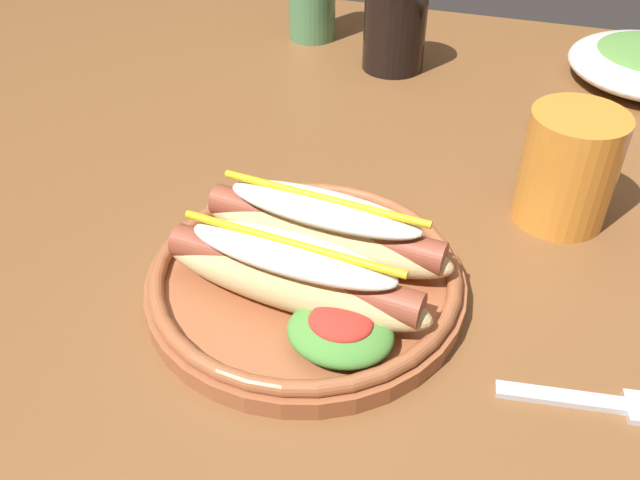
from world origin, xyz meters
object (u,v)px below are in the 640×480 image
Objects in this scene: soda_cup at (395,28)px; extra_cup at (569,168)px; fork at (604,403)px; hot_dog_plate at (309,269)px.

extra_cup reaches higher than soda_cup.
extra_cup is (-0.04, 0.21, 0.05)m from fork.
soda_cup is 0.99× the size of extra_cup.
fork is at bearing -62.04° from soda_cup.
extra_cup is at bearing -51.32° from soda_cup.
hot_dog_plate reaches higher than fork.
extra_cup reaches higher than hot_dog_plate.
soda_cup is at bearing 110.17° from fork.
extra_cup is at bearing 42.84° from hot_dog_plate.
hot_dog_plate is 0.23m from fork.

